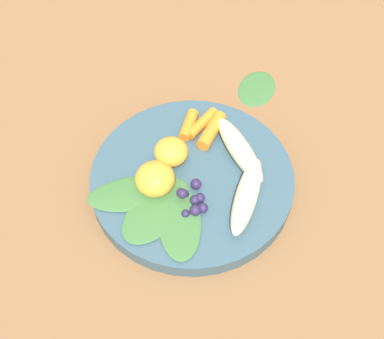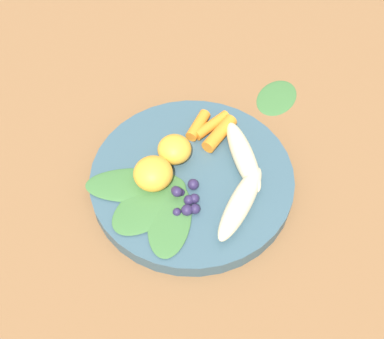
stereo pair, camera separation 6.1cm
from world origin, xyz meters
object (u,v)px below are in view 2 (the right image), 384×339
Objects in this scene: orange_segment_near at (153,173)px; kale_leaf_stray at (277,97)px; bowl at (192,179)px; banana_peeled_right at (241,203)px; banana_peeled_left at (243,156)px.

kale_leaf_stray is (0.16, -0.19, -0.04)m from orange_segment_near.
banana_peeled_right reaches higher than bowl.
bowl is 0.06m from orange_segment_near.
orange_segment_near is at bearing 100.73° from bowl.
kale_leaf_stray is at bearing -49.81° from orange_segment_near.
bowl is 2.28× the size of banana_peeled_right.
bowl is at bearing 172.20° from kale_leaf_stray.
orange_segment_near is at bearing 165.31° from kale_leaf_stray.
banana_peeled_left reaches higher than kale_leaf_stray.
banana_peeled_left is 1.42× the size of kale_leaf_stray.
kale_leaf_stray is (0.15, -0.14, -0.01)m from bowl.
banana_peeled_right is 1.42× the size of kale_leaf_stray.
bowl is 5.31× the size of orange_segment_near.
orange_segment_near reaches higher than bowl.
banana_peeled_left is at bearing -172.97° from kale_leaf_stray.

